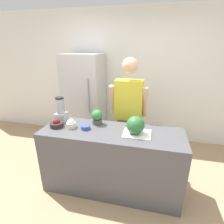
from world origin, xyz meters
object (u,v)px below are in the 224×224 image
object	(u,v)px
bowl_cherries	(57,124)
blender	(61,111)
watermelon	(135,125)
refrigerator	(85,100)
bowl_small_blue	(85,127)
potted_plant	(97,117)
bowl_cream	(71,124)
person	(128,114)

from	to	relation	value
bowl_cherries	blender	distance (m)	0.23
watermelon	bowl_cherries	size ratio (longest dim) A/B	1.24
bowl_cherries	blender	xyz separation A→B (m)	(-0.03, 0.19, 0.12)
refrigerator	watermelon	bearing A→B (deg)	-47.84
bowl_cherries	blender	size ratio (longest dim) A/B	0.50
bowl_small_blue	potted_plant	bearing A→B (deg)	62.13
refrigerator	bowl_small_blue	bearing A→B (deg)	-68.45
refrigerator	watermelon	xyz separation A→B (m)	(1.15, -1.27, 0.13)
bowl_cream	potted_plant	world-z (taller)	potted_plant
refrigerator	bowl_cream	distance (m)	1.31
potted_plant	blender	bearing A→B (deg)	-178.16
bowl_small_blue	blender	bearing A→B (deg)	158.25
bowl_cream	watermelon	bearing A→B (deg)	0.31
bowl_small_blue	potted_plant	world-z (taller)	potted_plant
bowl_small_blue	potted_plant	size ratio (longest dim) A/B	0.58
refrigerator	potted_plant	size ratio (longest dim) A/B	8.73
blender	bowl_small_blue	bearing A→B (deg)	-21.75
watermelon	refrigerator	bearing A→B (deg)	132.16
refrigerator	potted_plant	xyz separation A→B (m)	(0.60, -1.08, 0.10)
refrigerator	person	size ratio (longest dim) A/B	1.01
person	potted_plant	size ratio (longest dim) A/B	8.66
bowl_cream	bowl_small_blue	distance (m)	0.20
bowl_cherries	bowl_cream	size ratio (longest dim) A/B	1.43
bowl_cherries	potted_plant	bearing A→B (deg)	22.87
watermelon	bowl_cream	distance (m)	0.85
person	bowl_cherries	xyz separation A→B (m)	(-0.88, -0.62, 0.02)
watermelon	bowl_cream	size ratio (longest dim) A/B	1.78
watermelon	bowl_cream	world-z (taller)	watermelon
bowl_cream	bowl_cherries	bearing A→B (deg)	-174.77
bowl_cream	bowl_small_blue	bearing A→B (deg)	0.88
bowl_cream	blender	bearing A→B (deg)	143.02
bowl_small_blue	watermelon	bearing A→B (deg)	0.13
watermelon	blender	bearing A→B (deg)	170.96
person	potted_plant	bearing A→B (deg)	-132.52
bowl_cherries	bowl_small_blue	xyz separation A→B (m)	(0.40, 0.02, -0.01)
bowl_cherries	bowl_small_blue	size ratio (longest dim) A/B	1.52
bowl_cream	blender	distance (m)	0.31
watermelon	bowl_cream	bearing A→B (deg)	-179.69
person	potted_plant	world-z (taller)	person
person	bowl_cream	distance (m)	0.91
bowl_cherries	person	bearing A→B (deg)	35.32
bowl_small_blue	refrigerator	bearing A→B (deg)	111.55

